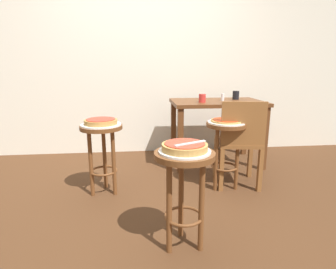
{
  "coord_description": "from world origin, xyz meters",
  "views": [
    {
      "loc": [
        -0.07,
        -2.15,
        1.14
      ],
      "look_at": [
        0.19,
        0.17,
        0.58
      ],
      "focal_mm": 29.64,
      "sensor_mm": 36.0,
      "label": 1
    }
  ],
  "objects_px": {
    "stool_foreground": "(184,178)",
    "pizza_foreground": "(185,147)",
    "serving_plate_foreground": "(185,151)",
    "cup_far_edge": "(236,95)",
    "dining_table": "(217,111)",
    "condiment_shaker": "(223,97)",
    "pizza_middle": "(227,121)",
    "serving_plate_leftside": "(101,125)",
    "cup_near_edge": "(202,98)",
    "pizza_leftside": "(101,122)",
    "wooden_chair": "(240,140)",
    "stool_leftside": "(102,143)",
    "stool_middle": "(226,140)",
    "pizza_server_knife": "(190,143)",
    "serving_plate_middle": "(227,122)"
  },
  "relations": [
    {
      "from": "pizza_foreground",
      "to": "condiment_shaker",
      "type": "xyz_separation_m",
      "value": [
        0.72,
        1.58,
        0.13
      ]
    },
    {
      "from": "stool_middle",
      "to": "serving_plate_middle",
      "type": "distance_m",
      "value": 0.17
    },
    {
      "from": "pizza_middle",
      "to": "pizza_leftside",
      "type": "distance_m",
      "value": 1.14
    },
    {
      "from": "serving_plate_foreground",
      "to": "stool_leftside",
      "type": "distance_m",
      "value": 1.08
    },
    {
      "from": "stool_middle",
      "to": "pizza_leftside",
      "type": "distance_m",
      "value": 1.16
    },
    {
      "from": "stool_middle",
      "to": "stool_leftside",
      "type": "relative_size",
      "value": 1.0
    },
    {
      "from": "condiment_shaker",
      "to": "stool_middle",
      "type": "bearing_deg",
      "value": -103.78
    },
    {
      "from": "pizza_middle",
      "to": "pizza_server_knife",
      "type": "height_order",
      "value": "pizza_server_knife"
    },
    {
      "from": "stool_middle",
      "to": "cup_near_edge",
      "type": "distance_m",
      "value": 0.69
    },
    {
      "from": "stool_leftside",
      "to": "condiment_shaker",
      "type": "height_order",
      "value": "condiment_shaker"
    },
    {
      "from": "stool_middle",
      "to": "cup_near_edge",
      "type": "xyz_separation_m",
      "value": [
        -0.1,
        0.59,
        0.33
      ]
    },
    {
      "from": "stool_middle",
      "to": "dining_table",
      "type": "distance_m",
      "value": 0.75
    },
    {
      "from": "pizza_middle",
      "to": "serving_plate_leftside",
      "type": "height_order",
      "value": "pizza_middle"
    },
    {
      "from": "condiment_shaker",
      "to": "wooden_chair",
      "type": "bearing_deg",
      "value": -92.83
    },
    {
      "from": "dining_table",
      "to": "wooden_chair",
      "type": "height_order",
      "value": "wooden_chair"
    },
    {
      "from": "pizza_leftside",
      "to": "serving_plate_foreground",
      "type": "bearing_deg",
      "value": -55.32
    },
    {
      "from": "serving_plate_middle",
      "to": "stool_leftside",
      "type": "relative_size",
      "value": 0.55
    },
    {
      "from": "cup_far_edge",
      "to": "serving_plate_middle",
      "type": "bearing_deg",
      "value": -114.29
    },
    {
      "from": "serving_plate_foreground",
      "to": "cup_near_edge",
      "type": "bearing_deg",
      "value": 73.06
    },
    {
      "from": "serving_plate_leftside",
      "to": "serving_plate_foreground",
      "type": "bearing_deg",
      "value": -55.32
    },
    {
      "from": "stool_foreground",
      "to": "cup_far_edge",
      "type": "height_order",
      "value": "cup_far_edge"
    },
    {
      "from": "condiment_shaker",
      "to": "wooden_chair",
      "type": "xyz_separation_m",
      "value": [
        -0.03,
        -0.7,
        -0.34
      ]
    },
    {
      "from": "pizza_middle",
      "to": "dining_table",
      "type": "xyz_separation_m",
      "value": [
        0.11,
        0.73,
        -0.02
      ]
    },
    {
      "from": "serving_plate_middle",
      "to": "stool_leftside",
      "type": "xyz_separation_m",
      "value": [
        -1.14,
        0.01,
        -0.17
      ]
    },
    {
      "from": "pizza_foreground",
      "to": "cup_near_edge",
      "type": "relative_size",
      "value": 2.99
    },
    {
      "from": "stool_middle",
      "to": "wooden_chair",
      "type": "relative_size",
      "value": 0.75
    },
    {
      "from": "pizza_middle",
      "to": "cup_far_edge",
      "type": "xyz_separation_m",
      "value": [
        0.38,
        0.83,
        0.15
      ]
    },
    {
      "from": "pizza_leftside",
      "to": "dining_table",
      "type": "distance_m",
      "value": 1.45
    },
    {
      "from": "stool_middle",
      "to": "cup_far_edge",
      "type": "relative_size",
      "value": 6.18
    },
    {
      "from": "wooden_chair",
      "to": "pizza_leftside",
      "type": "bearing_deg",
      "value": -179.94
    },
    {
      "from": "serving_plate_leftside",
      "to": "pizza_leftside",
      "type": "bearing_deg",
      "value": 90.0
    },
    {
      "from": "pizza_middle",
      "to": "cup_near_edge",
      "type": "relative_size",
      "value": 3.1
    },
    {
      "from": "serving_plate_leftside",
      "to": "wooden_chair",
      "type": "xyz_separation_m",
      "value": [
        1.29,
        0.0,
        -0.18
      ]
    },
    {
      "from": "serving_plate_middle",
      "to": "serving_plate_leftside",
      "type": "bearing_deg",
      "value": 179.28
    },
    {
      "from": "stool_leftside",
      "to": "serving_plate_leftside",
      "type": "relative_size",
      "value": 1.81
    },
    {
      "from": "stool_foreground",
      "to": "dining_table",
      "type": "distance_m",
      "value": 1.72
    },
    {
      "from": "condiment_shaker",
      "to": "serving_plate_leftside",
      "type": "bearing_deg",
      "value": -151.87
    },
    {
      "from": "stool_foreground",
      "to": "pizza_foreground",
      "type": "bearing_deg",
      "value": 0.0
    },
    {
      "from": "serving_plate_foreground",
      "to": "pizza_foreground",
      "type": "xyz_separation_m",
      "value": [
        0.0,
        0.0,
        0.03
      ]
    },
    {
      "from": "stool_foreground",
      "to": "pizza_server_knife",
      "type": "bearing_deg",
      "value": -33.69
    },
    {
      "from": "serving_plate_foreground",
      "to": "stool_middle",
      "type": "relative_size",
      "value": 0.5
    },
    {
      "from": "stool_foreground",
      "to": "stool_middle",
      "type": "relative_size",
      "value": 1.0
    },
    {
      "from": "cup_far_edge",
      "to": "dining_table",
      "type": "bearing_deg",
      "value": -158.01
    },
    {
      "from": "condiment_shaker",
      "to": "serving_plate_foreground",
      "type": "bearing_deg",
      "value": -114.36
    },
    {
      "from": "dining_table",
      "to": "wooden_chair",
      "type": "bearing_deg",
      "value": -87.77
    },
    {
      "from": "stool_middle",
      "to": "pizza_leftside",
      "type": "relative_size",
      "value": 2.22
    },
    {
      "from": "pizza_foreground",
      "to": "serving_plate_middle",
      "type": "distance_m",
      "value": 1.02
    },
    {
      "from": "serving_plate_foreground",
      "to": "pizza_server_knife",
      "type": "xyz_separation_m",
      "value": [
        0.03,
        -0.02,
        0.06
      ]
    },
    {
      "from": "pizza_leftside",
      "to": "cup_far_edge",
      "type": "relative_size",
      "value": 2.78
    },
    {
      "from": "pizza_server_knife",
      "to": "stool_leftside",
      "type": "bearing_deg",
      "value": 100.01
    }
  ]
}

